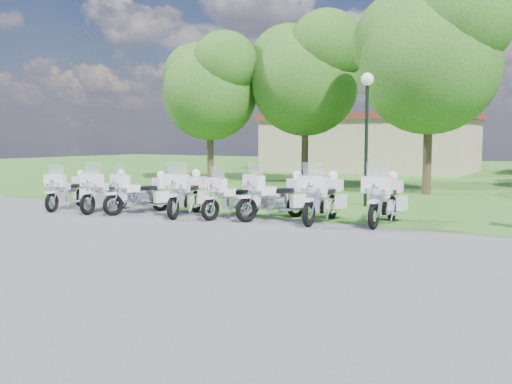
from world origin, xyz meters
The scene contains 15 objects.
ground centered at (0.00, 0.00, 0.00)m, with size 100.00×100.00×0.00m, color #505054.
grass_lawn centered at (0.00, 27.00, 0.00)m, with size 100.00×48.00×0.01m, color #24641F.
motorcycle_0 centered at (-7.10, 1.44, 0.64)m, with size 1.13×2.25×1.54m.
motorcycle_1 centered at (-5.55, 1.67, 0.68)m, with size 1.02×2.41×1.63m.
motorcycle_2 centered at (-4.32, 1.90, 0.67)m, with size 1.22×2.31×1.60m.
motorcycle_3 centered at (-2.72, 2.20, 0.70)m, with size 1.23×2.46×1.68m.
motorcycle_4 centered at (-1.19, 2.56, 0.65)m, with size 1.14×2.27×1.55m.
motorcycle_5 centered at (0.04, 2.86, 0.71)m, with size 1.47×2.36×1.70m.
motorcycle_6 centered at (1.45, 3.04, 0.72)m, with size 0.92×2.57×1.72m.
motorcycle_7 centered at (3.09, 3.53, 0.72)m, with size 0.91×2.58×1.73m.
lamp_post centered at (1.21, 7.17, 3.43)m, with size 0.44×0.44×4.59m.
tree_0 centered at (-10.14, 13.89, 5.27)m, with size 5.98×5.10×7.97m.
tree_1 centered at (-5.23, 15.58, 5.84)m, with size 6.61×5.64×8.82m.
tree_2 centered at (1.93, 12.49, 5.92)m, with size 6.71×5.73×8.95m.
building_west centered at (-6.00, 28.00, 2.07)m, with size 14.56×8.32×4.10m.
Camera 1 is at (7.99, -11.68, 2.37)m, focal length 40.00 mm.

